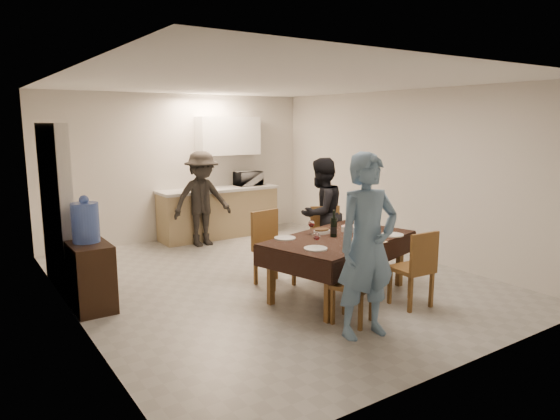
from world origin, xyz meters
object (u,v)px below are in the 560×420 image
at_px(savoury_tart, 367,240).
at_px(person_kitchen, 202,199).
at_px(console, 89,275).
at_px(person_near, 367,246).
at_px(person_far, 321,213).
at_px(dining_table, 339,240).
at_px(water_jug, 85,223).
at_px(wine_bottle, 334,223).
at_px(microwave, 248,178).
at_px(water_pitcher, 364,226).

height_order(savoury_tart, person_kitchen, person_kitchen).
relative_size(console, person_near, 0.45).
bearing_deg(person_far, person_near, 48.73).
distance_m(dining_table, console, 2.96).
xyz_separation_m(person_far, person_kitchen, (-0.86, 2.17, 0.01)).
xyz_separation_m(console, water_jug, (0.00, 0.00, 0.61)).
xyz_separation_m(console, wine_bottle, (2.60, -1.23, 0.51)).
relative_size(console, person_far, 0.52).
bearing_deg(water_jug, dining_table, -25.83).
bearing_deg(person_near, console, 140.08).
distance_m(savoury_tart, microwave, 4.13).
height_order(savoury_tart, person_near, person_near).
bearing_deg(water_jug, person_far, -4.16).
bearing_deg(water_jug, water_pitcher, -23.95).
bearing_deg(person_kitchen, dining_table, -84.48).
height_order(microwave, person_kitchen, person_kitchen).
xyz_separation_m(dining_table, water_jug, (-2.65, 1.28, 0.30)).
relative_size(dining_table, person_near, 1.14).
xyz_separation_m(wine_bottle, person_kitchen, (-0.26, 3.17, -0.08)).
bearing_deg(person_kitchen, console, -140.38).
xyz_separation_m(person_near, person_far, (1.10, 2.10, -0.11)).
height_order(dining_table, person_near, person_near).
height_order(console, microwave, microwave).
bearing_deg(person_near, person_kitchen, 94.89).
bearing_deg(person_kitchen, water_pitcher, -78.56).
distance_m(water_jug, wine_bottle, 2.88).
bearing_deg(savoury_tart, person_kitchen, 96.52).
bearing_deg(savoury_tart, person_far, 72.53).
bearing_deg(water_jug, microwave, 34.13).
bearing_deg(person_kitchen, wine_bottle, -85.29).
distance_m(water_pitcher, savoury_tart, 0.42).
xyz_separation_m(dining_table, microwave, (0.87, 3.67, 0.35)).
bearing_deg(person_far, savoury_tart, 58.91).
relative_size(water_jug, microwave, 0.92).
height_order(water_jug, person_kitchen, person_kitchen).
relative_size(dining_table, person_kitchen, 1.29).
bearing_deg(dining_table, water_jug, 138.87).
bearing_deg(console, microwave, 34.13).
bearing_deg(person_far, dining_table, 48.73).
relative_size(console, wine_bottle, 2.51).
distance_m(microwave, person_kitchen, 1.29).
height_order(dining_table, wine_bottle, wine_bottle).
distance_m(console, microwave, 4.30).
bearing_deg(water_pitcher, dining_table, 171.87).
relative_size(water_pitcher, savoury_tart, 0.54).
xyz_separation_m(wine_bottle, person_far, (0.60, 1.00, -0.09)).
relative_size(wine_bottle, savoury_tart, 0.84).
bearing_deg(dining_table, console, 138.87).
xyz_separation_m(water_jug, person_kitchen, (2.34, 1.94, -0.18)).
xyz_separation_m(water_jug, person_near, (2.10, -2.33, -0.08)).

